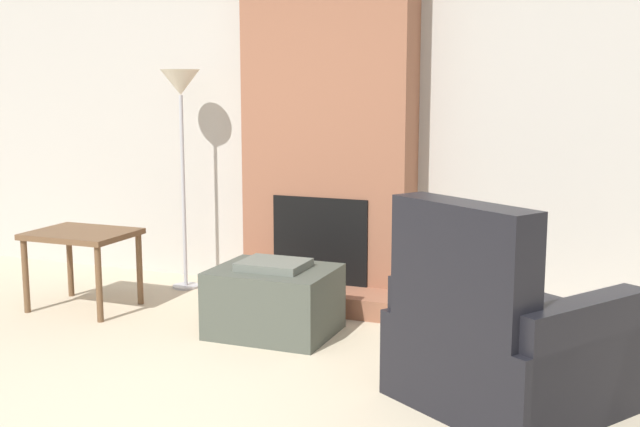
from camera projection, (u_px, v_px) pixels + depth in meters
wall_back at (339, 123)px, 6.10m from camera, size 7.71×0.06×2.60m
fireplace at (328, 134)px, 5.90m from camera, size 1.26×0.73×2.60m
ottoman at (274, 300)px, 5.16m from camera, size 0.76×0.62×0.48m
armchair at (502, 345)px, 4.00m from camera, size 1.33×1.33×1.06m
side_table at (82, 242)px, 5.70m from camera, size 0.70×0.56×0.56m
floor_lamp_left at (181, 98)px, 6.12m from camera, size 0.30×0.30×1.70m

